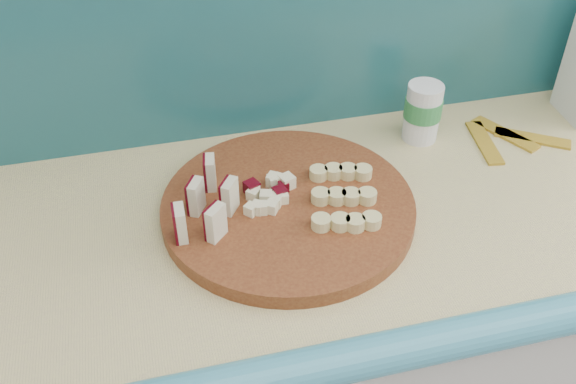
# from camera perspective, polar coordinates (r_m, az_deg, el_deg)

# --- Properties ---
(kitchen_counter) EXTENTS (2.20, 0.63, 0.91)m
(kitchen_counter) POSITION_cam_1_polar(r_m,az_deg,el_deg) (1.59, 19.06, -11.53)
(kitchen_counter) COLOR beige
(kitchen_counter) RESTS_ON ground
(cutting_board) EXTENTS (0.52, 0.52, 0.03)m
(cutting_board) POSITION_cam_1_polar(r_m,az_deg,el_deg) (1.09, 0.00, -1.36)
(cutting_board) COLOR #4E1F10
(cutting_board) RESTS_ON kitchen_counter
(apple_wedges) EXTENTS (0.11, 0.17, 0.06)m
(apple_wedges) POSITION_cam_1_polar(r_m,az_deg,el_deg) (1.04, -7.31, -0.86)
(apple_wedges) COLOR beige
(apple_wedges) RESTS_ON cutting_board
(apple_chunks) EXTENTS (0.07, 0.07, 0.02)m
(apple_chunks) POSITION_cam_1_polar(r_m,az_deg,el_deg) (1.08, -1.44, -0.37)
(apple_chunks) COLOR beige
(apple_chunks) RESTS_ON cutting_board
(banana_slices) EXTENTS (0.14, 0.18, 0.02)m
(banana_slices) POSITION_cam_1_polar(r_m,az_deg,el_deg) (1.08, 4.91, -0.37)
(banana_slices) COLOR #CFC27E
(banana_slices) RESTS_ON cutting_board
(canister) EXTENTS (0.07, 0.07, 0.12)m
(canister) POSITION_cam_1_polar(r_m,az_deg,el_deg) (1.28, 11.88, 7.05)
(canister) COLOR silver
(canister) RESTS_ON kitchen_counter
(banana_peel) EXTENTS (0.20, 0.16, 0.01)m
(banana_peel) POSITION_cam_1_polar(r_m,az_deg,el_deg) (1.35, 18.91, 4.55)
(banana_peel) COLOR gold
(banana_peel) RESTS_ON kitchen_counter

